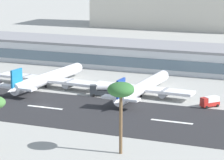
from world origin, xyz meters
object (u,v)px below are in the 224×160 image
airliner_navy_tail_gate_1 (141,88)px  palm_tree_0 (121,92)px  terminal_building (137,55)px  service_box_truck_0 (210,101)px  airliner_blue_tail_gate_0 (46,79)px  service_fuel_truck_1 (103,90)px

airliner_navy_tail_gate_1 → palm_tree_0: 54.71m
palm_tree_0 → airliner_navy_tail_gate_1: bearing=103.6°
airliner_navy_tail_gate_1 → palm_tree_0: bearing=-163.0°
terminal_building → service_box_truck_0: 67.55m
airliner_blue_tail_gate_0 → airliner_navy_tail_gate_1: airliner_blue_tail_gate_0 is taller
terminal_building → service_fuel_truck_1: (6.18, -52.14, -2.99)m
service_box_truck_0 → palm_tree_0: size_ratio=0.36×
service_fuel_truck_1 → palm_tree_0: size_ratio=0.52×
terminal_building → palm_tree_0: (31.10, -100.71, 9.79)m
terminal_building → service_box_truck_0: (42.05, -52.76, -3.23)m
service_fuel_truck_1 → palm_tree_0: palm_tree_0 is taller
airliner_blue_tail_gate_0 → terminal_building: bearing=-14.6°
airliner_navy_tail_gate_1 → palm_tree_0: palm_tree_0 is taller
airliner_navy_tail_gate_1 → service_box_truck_0: airliner_navy_tail_gate_1 is taller
terminal_building → service_box_truck_0: terminal_building is taller
terminal_building → airliner_navy_tail_gate_1: bearing=-69.2°
airliner_blue_tail_gate_0 → service_box_truck_0: size_ratio=7.51×
palm_tree_0 → airliner_blue_tail_gate_0: bearing=132.7°
terminal_building → airliner_navy_tail_gate_1: (18.54, -48.80, -2.04)m
airliner_navy_tail_gate_1 → service_fuel_truck_1: bearing=108.5°
airliner_blue_tail_gate_0 → service_box_truck_0: airliner_blue_tail_gate_0 is taller
airliner_blue_tail_gate_0 → palm_tree_0: 72.16m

